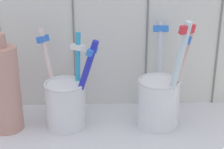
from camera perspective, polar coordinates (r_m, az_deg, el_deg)
The scene contains 4 objects.
counter_slab at distance 57.17cm, azimuth 0.09°, elevation -10.37°, with size 64.00×22.00×2.00cm, color silver.
toothbrush_cup_left at distance 57.46cm, azimuth -7.48°, elevation -4.23°, with size 10.16×7.60×15.81cm.
toothbrush_cup_right at distance 57.69cm, azimuth 7.79°, elevation -3.69°, with size 8.42×13.05×18.42cm.
ceramic_vase at distance 57.59cm, azimuth -17.17°, elevation -2.11°, with size 5.15×5.15×15.87cm.
Camera 1 is at (-1.68, -49.03, 30.36)cm, focal length 56.41 mm.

